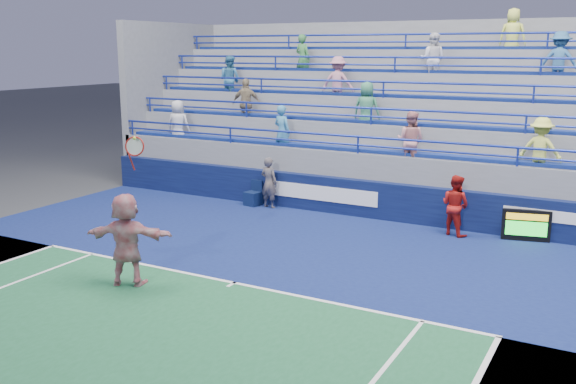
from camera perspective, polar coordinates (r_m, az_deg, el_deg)
The scene contains 8 objects.
ground at distance 13.78m, azimuth -4.81°, elevation -8.13°, with size 120.00×120.00×0.00m, color #333538.
sponsor_wall at distance 19.14m, azimuth 5.91°, elevation -0.50°, with size 18.00×0.32×1.10m.
bleacher_stand at distance 22.43m, azimuth 9.71°, elevation 3.90°, with size 18.00×5.60×6.13m.
serve_speed_board at distance 17.65m, azimuth 20.40°, elevation -2.81°, with size 1.20×0.40×0.83m.
judge_chair at distance 20.35m, azimuth -3.12°, elevation -0.51°, with size 0.52×0.52×0.80m.
tennis_player at distance 13.79m, azimuth -14.14°, elevation -4.10°, with size 1.92×1.23×3.18m.
line_judge at distance 19.93m, azimuth -1.70°, elevation 0.83°, with size 0.59×0.38×1.61m, color #141E39.
ball_girl at distance 17.56m, azimuth 14.64°, elevation -1.15°, with size 0.79×0.62×1.63m, color #A01612.
Camera 1 is at (7.15, -10.73, 4.87)m, focal length 40.00 mm.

